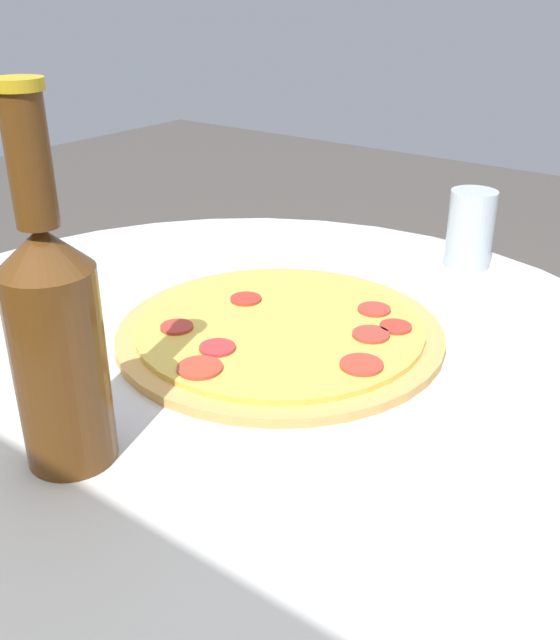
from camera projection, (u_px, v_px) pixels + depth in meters
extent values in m
cylinder|color=silver|center=(244.00, 616.00, 0.90)|extent=(0.10, 0.10, 0.71)
cylinder|color=silver|center=(236.00, 363.00, 0.74)|extent=(0.92, 0.92, 0.02)
cylinder|color=tan|center=(280.00, 333.00, 0.77)|extent=(0.35, 0.35, 0.01)
cylinder|color=#E0BC4C|center=(280.00, 326.00, 0.76)|extent=(0.31, 0.31, 0.01)
cylinder|color=#AC3026|center=(246.00, 299.00, 0.82)|extent=(0.04, 0.04, 0.00)
cylinder|color=#B13327|center=(396.00, 327.00, 0.75)|extent=(0.03, 0.03, 0.00)
cylinder|color=#B7392D|center=(374.00, 309.00, 0.79)|extent=(0.04, 0.04, 0.00)
cylinder|color=#B53F2B|center=(200.00, 368.00, 0.67)|extent=(0.04, 0.04, 0.00)
cylinder|color=#B23C2C|center=(361.00, 365.00, 0.68)|extent=(0.04, 0.04, 0.00)
cylinder|color=#A43B2E|center=(371.00, 334.00, 0.74)|extent=(0.04, 0.04, 0.00)
cylinder|color=#AD342B|center=(177.00, 327.00, 0.75)|extent=(0.03, 0.03, 0.00)
cylinder|color=#AC3233|center=(219.00, 348.00, 0.71)|extent=(0.04, 0.04, 0.00)
cylinder|color=#563314|center=(61.00, 369.00, 0.54)|extent=(0.07, 0.07, 0.16)
cone|color=#563314|center=(42.00, 248.00, 0.50)|extent=(0.07, 0.07, 0.03)
cylinder|color=#563314|center=(29.00, 161.00, 0.47)|extent=(0.03, 0.03, 0.09)
cylinder|color=gold|center=(17.00, 84.00, 0.45)|extent=(0.03, 0.03, 0.01)
cylinder|color=#ADBCC6|center=(470.00, 229.00, 0.94)|extent=(0.06, 0.06, 0.10)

